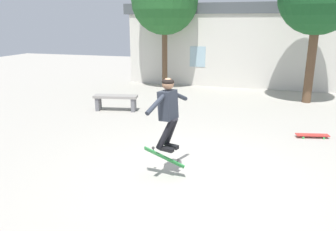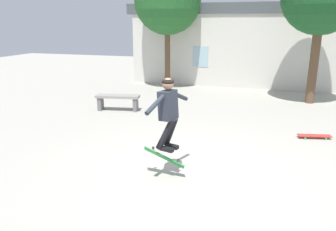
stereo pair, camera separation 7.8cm
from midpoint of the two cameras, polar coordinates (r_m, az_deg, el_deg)
The scene contains 7 objects.
ground_plane at distance 6.41m, azimuth 4.61°, elevation -10.31°, with size 40.00×40.00×0.00m, color #A39E93.
building_backdrop at distance 14.84m, azimuth 12.72°, elevation 12.12°, with size 10.53×0.52×4.94m.
tree_left at distance 14.53m, azimuth 0.06°, elevation 19.31°, with size 2.82×2.82×5.08m.
park_bench at distance 10.88m, azimuth -8.54°, elevation 2.74°, with size 1.47×0.64×0.52m.
skater at distance 5.88m, azimuth 0.39°, elevation 1.31°, with size 0.44×1.28×1.34m.
skateboard_flipping at distance 6.22m, azimuth -0.28°, elevation -7.30°, with size 0.84×0.27×0.46m.
skateboard_resting at distance 9.07m, azimuth 24.37°, elevation -3.22°, with size 0.83×0.37×0.08m.
Camera 2 is at (1.26, -5.60, 2.85)m, focal length 35.00 mm.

